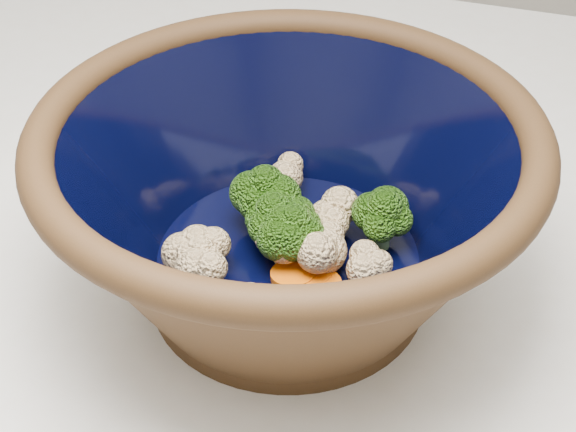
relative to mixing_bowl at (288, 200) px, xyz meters
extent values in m
cylinder|color=black|center=(0.00, 0.00, -0.08)|extent=(0.20, 0.20, 0.01)
torus|color=black|center=(0.00, 0.00, 0.05)|extent=(0.34, 0.34, 0.02)
cylinder|color=black|center=(0.00, 0.00, -0.05)|extent=(0.19, 0.19, 0.00)
cylinder|color=#608442|center=(0.00, 0.01, -0.04)|extent=(0.01, 0.01, 0.02)
ellipsoid|color=#346012|center=(0.00, 0.01, -0.02)|extent=(0.04, 0.04, 0.03)
cylinder|color=#608442|center=(0.06, 0.03, -0.04)|extent=(0.01, 0.01, 0.02)
ellipsoid|color=#346012|center=(0.06, 0.03, -0.02)|extent=(0.04, 0.04, 0.04)
cylinder|color=#608442|center=(0.00, -0.01, -0.04)|extent=(0.01, 0.01, 0.02)
ellipsoid|color=#346012|center=(0.00, -0.01, -0.02)|extent=(0.04, 0.04, 0.03)
cylinder|color=#608442|center=(0.01, -0.01, -0.04)|extent=(0.01, 0.01, 0.02)
ellipsoid|color=#346012|center=(0.01, -0.01, -0.02)|extent=(0.04, 0.04, 0.04)
cylinder|color=#608442|center=(-0.01, 0.00, -0.04)|extent=(0.01, 0.01, 0.02)
ellipsoid|color=#346012|center=(-0.01, 0.00, -0.02)|extent=(0.04, 0.04, 0.03)
cylinder|color=#608442|center=(-0.03, 0.02, -0.04)|extent=(0.01, 0.01, 0.02)
ellipsoid|color=#346012|center=(-0.03, 0.02, -0.01)|extent=(0.05, 0.05, 0.04)
sphere|color=beige|center=(-0.05, -0.04, -0.04)|extent=(0.03, 0.03, 0.03)
sphere|color=beige|center=(-0.01, -0.08, -0.04)|extent=(0.03, 0.03, 0.03)
sphere|color=beige|center=(-0.03, 0.07, -0.04)|extent=(0.03, 0.03, 0.03)
sphere|color=beige|center=(0.00, -0.08, -0.04)|extent=(0.03, 0.03, 0.03)
sphere|color=beige|center=(-0.06, -0.04, -0.03)|extent=(0.03, 0.03, 0.03)
sphere|color=beige|center=(-0.05, -0.05, -0.03)|extent=(0.03, 0.03, 0.03)
sphere|color=beige|center=(0.06, -0.01, -0.04)|extent=(0.03, 0.03, 0.03)
sphere|color=beige|center=(0.02, 0.03, -0.03)|extent=(0.03, 0.03, 0.03)
sphere|color=beige|center=(0.03, -0.01, -0.03)|extent=(0.03, 0.03, 0.03)
sphere|color=beige|center=(0.00, 0.00, -0.03)|extent=(0.03, 0.03, 0.03)
sphere|color=beige|center=(0.00, 0.00, -0.03)|extent=(0.03, 0.03, 0.03)
cylinder|color=orange|center=(0.03, -0.03, -0.04)|extent=(0.03, 0.03, 0.01)
cylinder|color=orange|center=(0.02, -0.02, -0.04)|extent=(0.03, 0.03, 0.01)
cylinder|color=orange|center=(0.00, 0.00, -0.04)|extent=(0.03, 0.03, 0.01)
cylinder|color=orange|center=(0.01, -0.03, -0.04)|extent=(0.03, 0.03, 0.01)
camera|label=1|loc=(0.14, -0.41, 0.33)|focal=50.00mm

